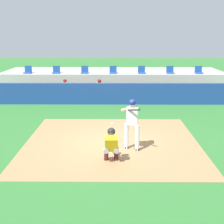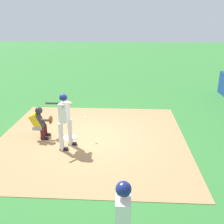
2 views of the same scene
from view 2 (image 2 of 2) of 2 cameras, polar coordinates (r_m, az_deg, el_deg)
The scene contains 5 objects.
ground_plane at distance 9.00m, azimuth -4.48°, elevation -5.91°, with size 80.00×80.00×0.00m, color #2D6B2D.
dirt_infield at distance 9.00m, azimuth -4.48°, elevation -5.88°, with size 6.40×6.40×0.01m, color #9E754C.
home_plate at distance 9.13m, azimuth -9.49°, elevation -5.59°, with size 0.44×0.44×0.02m, color white.
batter_at_plate at distance 8.10m, azimuth -10.41°, elevation -1.23°, with size 0.64×0.81×1.80m.
catcher_crouched at distance 9.16m, azimuth -15.58°, elevation -1.98°, with size 0.49×1.95×1.13m.
Camera 2 is at (8.02, 1.15, 3.91)m, focal length 41.34 mm.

